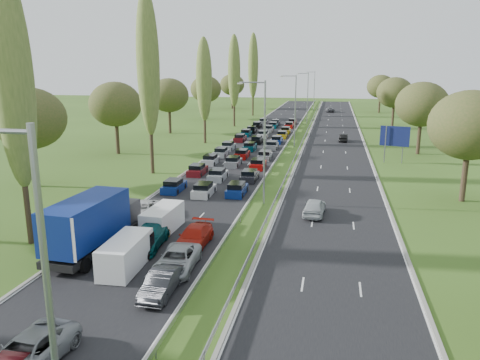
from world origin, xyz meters
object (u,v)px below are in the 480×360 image
Objects in this scene: blue_lorry at (94,223)px; white_van_front at (127,253)px; direction_sign at (395,138)px; near_car_2 at (143,210)px; info_sign at (45,233)px; white_van_rear at (164,218)px.

blue_lorry is 1.91× the size of white_van_front.
blue_lorry reaches higher than white_van_front.
white_van_front is 46.21m from direction_sign.
info_sign reaches higher than near_car_2.
white_van_rear is (-0.21, 7.53, -0.04)m from white_van_front.
white_van_rear is (3.16, -3.04, 0.34)m from near_car_2.
info_sign is at bearing -166.24° from blue_lorry.
near_car_2 is 39.31m from direction_sign.
blue_lorry is 3.75m from info_sign.
direction_sign is at bearing 58.98° from white_van_rear.
blue_lorry reaches higher than near_car_2.
white_van_front is (3.55, -2.22, -1.09)m from blue_lorry.
blue_lorry is 1.92× the size of direction_sign.
direction_sign reaches higher than info_sign.
white_van_front is (3.37, -10.56, 0.38)m from near_car_2.
near_car_2 is 9.78m from info_sign.
white_van_front is 7.53m from white_van_rear.
white_van_front reaches higher than near_car_2.
white_van_front is at bearing -117.98° from direction_sign.
near_car_2 is at bearing -129.66° from direction_sign.
blue_lorry is at bearing -93.55° from near_car_2.
info_sign is (-3.78, -9.00, 0.67)m from near_car_2.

